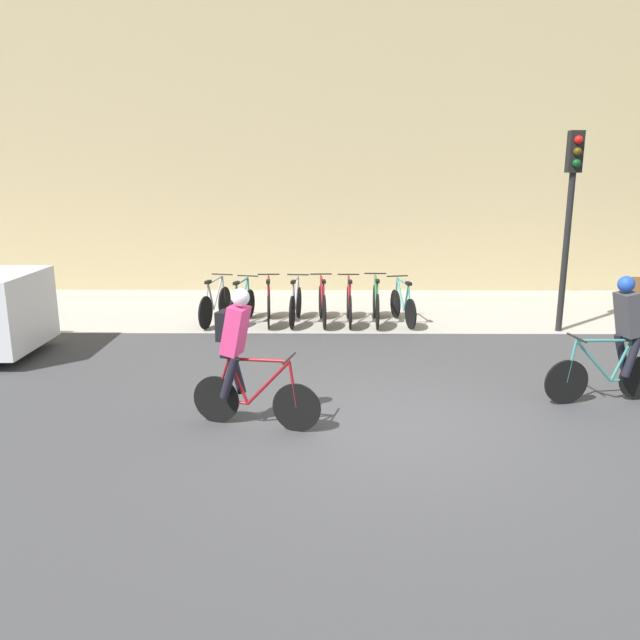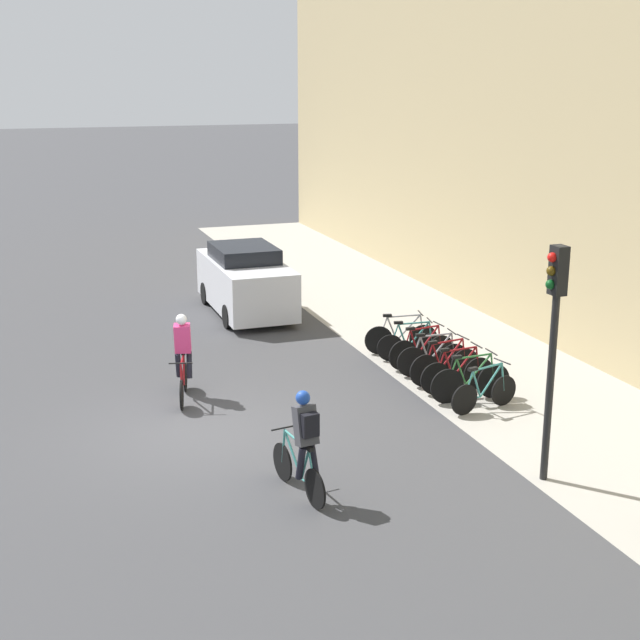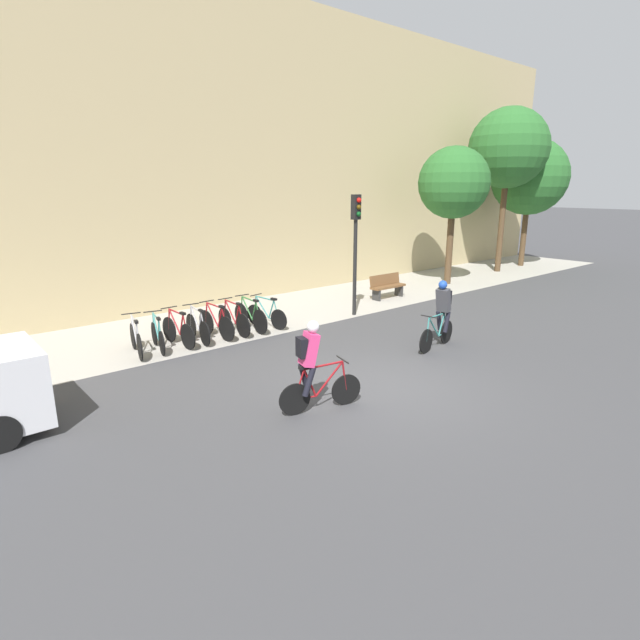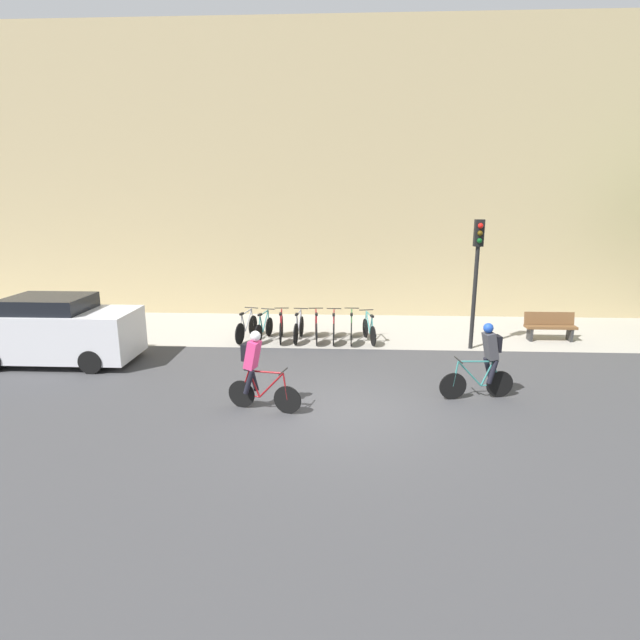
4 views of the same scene
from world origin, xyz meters
The scene contains 16 objects.
ground centered at (0.00, 0.00, 0.00)m, with size 200.00×200.00×0.00m, color #3D3D3F.
kerb_strip centered at (0.00, 6.75, 0.00)m, with size 44.00×4.50×0.01m, color #A39E93.
building_facade centered at (0.00, 9.30, 5.25)m, with size 44.00×0.60×10.49m, color tan.
cyclist_pink centered at (-1.84, 0.02, 0.95)m, with size 1.62×0.60×1.74m.
cyclist_grey centered at (3.20, 0.89, 0.95)m, with size 1.71×0.54×1.75m.
parked_bike_0 centered at (-3.09, 5.36, 0.40)m, with size 0.52×1.70×0.97m.
parked_bike_1 centered at (-2.53, 5.37, 0.38)m, with size 0.49×1.56×0.94m.
parked_bike_2 centered at (-1.97, 5.37, 0.40)m, with size 0.46×1.64×0.98m.
parked_bike_3 centered at (-1.42, 5.37, 0.40)m, with size 0.46×1.63×0.97m.
parked_bike_4 centered at (-0.86, 5.37, 0.41)m, with size 0.46×1.68×0.98m.
parked_bike_5 centered at (-0.31, 5.37, 0.40)m, with size 0.46×1.67×0.97m.
parked_bike_6 centered at (0.25, 5.37, 0.42)m, with size 0.46×1.74×0.99m.
parked_bike_7 centered at (0.81, 5.36, 0.38)m, with size 0.49×1.58×0.94m.
traffic_light_pole centered at (3.83, 4.74, 2.64)m, with size 0.26×0.30×3.82m.
bench centered at (6.55, 5.79, 0.47)m, with size 1.55×0.44×0.89m.
parked_car centered at (-7.84, 2.88, 0.90)m, with size 4.30×1.84×1.85m.
Camera 4 is at (0.01, -9.85, 4.42)m, focal length 28.00 mm.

